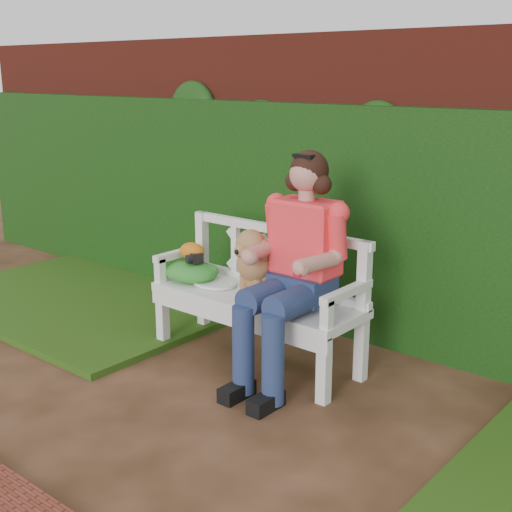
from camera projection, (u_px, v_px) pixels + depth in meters
The scene contains 11 objects.
ground at pixel (229, 431), 3.78m from camera, with size 60.00×60.00×0.00m, color black.
brick_wall at pixel (405, 190), 4.90m from camera, with size 10.00×0.30×2.20m, color maroon.
ivy_hedge at pixel (387, 230), 4.80m from camera, with size 10.00×0.18×1.70m, color #1D4712.
grass_left at pixel (93, 298), 5.93m from camera, with size 2.60×2.00×0.05m, color #224810.
garden_bench at pixel (256, 329), 4.63m from camera, with size 1.58×0.60×0.48m, color white, non-canonical shape.
seated_woman at pixel (301, 269), 4.25m from camera, with size 0.62×0.83×1.48m, color #DC4B4E, non-canonical shape.
dog at pixel (262, 262), 4.48m from camera, with size 0.32×0.44×0.48m, color #A06132, non-canonical shape.
tennis_racket at pixel (212, 282), 4.80m from camera, with size 0.63×0.26×0.03m, color white, non-canonical shape.
green_bag at pixel (191, 271), 4.87m from camera, with size 0.42×0.33×0.14m, color #288818, non-canonical shape.
camera_item at pixel (195, 257), 4.81m from camera, with size 0.11×0.08×0.07m, color black.
baseball_glove at pixel (192, 251), 4.86m from camera, with size 0.20×0.15×0.13m, color #CB6714.
Camera 1 is at (2.29, -2.51, 1.92)m, focal length 48.00 mm.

